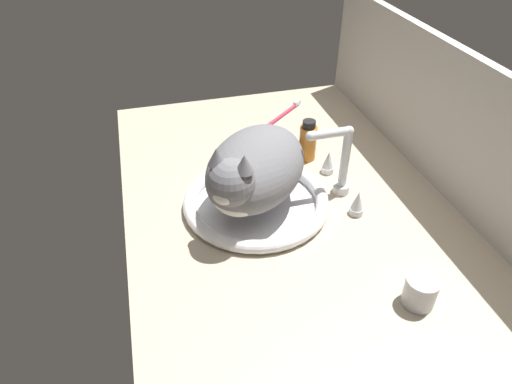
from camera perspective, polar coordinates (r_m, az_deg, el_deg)
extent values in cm
cube|color=#B7A88E|center=(105.34, 4.20, -2.79)|extent=(120.93, 73.09, 3.00)
cube|color=beige|center=(112.90, 23.20, 6.98)|extent=(120.93, 2.40, 35.38)
torus|color=white|center=(104.13, 0.00, -1.10)|extent=(33.13, 33.13, 2.97)
cylinder|color=white|center=(104.87, 0.00, -1.61)|extent=(28.67, 28.67, 0.60)
cylinder|color=silver|center=(110.58, 10.54, 0.50)|extent=(4.00, 4.00, 2.14)
cylinder|color=silver|center=(105.94, 11.03, 4.09)|extent=(2.00, 2.00, 14.42)
sphere|color=silver|center=(102.27, 11.50, 7.48)|extent=(2.20, 2.20, 2.20)
cylinder|color=silver|center=(100.51, 9.18, 7.20)|extent=(2.00, 8.93, 2.00)
sphere|color=silver|center=(98.91, 6.78, 6.91)|extent=(2.10, 2.10, 2.10)
cylinder|color=silver|center=(116.93, 8.87, 2.78)|extent=(3.20, 3.20, 1.60)
cone|color=silver|center=(115.29, 9.01, 4.01)|extent=(2.88, 2.88, 4.40)
cylinder|color=silver|center=(104.87, 12.36, -2.29)|extent=(3.20, 3.20, 1.60)
cone|color=silver|center=(103.03, 12.57, -1.00)|extent=(2.88, 2.88, 4.40)
ellipsoid|color=slate|center=(98.76, 0.00, 3.04)|extent=(34.35, 33.18, 15.20)
sphere|color=slate|center=(88.35, -3.09, 1.19)|extent=(9.66, 9.66, 9.66)
cone|color=slate|center=(84.30, -1.45, 3.57)|extent=(3.67, 3.67, 3.62)
cone|color=slate|center=(86.61, -4.91, 4.44)|extent=(3.67, 3.67, 3.62)
ellipsoid|color=silver|center=(86.40, -4.16, -0.61)|extent=(4.82, 4.97, 3.09)
ellipsoid|color=silver|center=(91.95, -2.60, -0.52)|extent=(12.97, 13.32, 8.36)
cylinder|color=slate|center=(114.76, 3.44, 4.74)|extent=(11.99, 10.74, 3.20)
cylinder|color=#B2B5BA|center=(88.26, 19.68, -11.77)|extent=(5.84, 5.84, 4.92)
cylinder|color=silver|center=(86.16, 20.09, -10.46)|extent=(5.95, 5.95, 1.00)
cylinder|color=#B2661E|center=(119.80, 6.44, 6.08)|extent=(4.46, 4.46, 9.18)
cylinder|color=black|center=(117.09, 6.63, 8.38)|extent=(3.35, 3.35, 1.80)
cylinder|color=#D83359|center=(141.45, 3.25, 9.51)|extent=(10.61, 12.24, 1.00)
cube|color=white|center=(148.07, 5.12, 11.01)|extent=(2.60, 2.76, 1.20)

